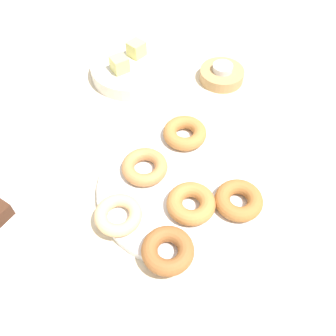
{
  "coord_description": "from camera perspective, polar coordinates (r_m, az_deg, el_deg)",
  "views": [
    {
      "loc": [
        -0.3,
        -0.26,
        0.6
      ],
      "look_at": [
        0.0,
        0.03,
        0.05
      ],
      "focal_mm": 39.9,
      "sensor_mm": 36.0,
      "label": 1
    }
  ],
  "objects": [
    {
      "name": "donut_0",
      "position": [
        0.77,
        2.58,
        5.36
      ],
      "size": [
        0.13,
        0.13,
        0.03
      ],
      "primitive_type": "torus",
      "rotation": [
        0.0,
        0.0,
        4.03
      ],
      "color": "#BC7A3D",
      "rests_on": "donut_plate"
    },
    {
      "name": "donut_4",
      "position": [
        0.63,
        -0.04,
        -12.47
      ],
      "size": [
        0.12,
        0.12,
        0.03
      ],
      "primitive_type": "torus",
      "rotation": [
        0.0,
        0.0,
        2.13
      ],
      "color": "#995B2D",
      "rests_on": "donut_plate"
    },
    {
      "name": "candle_holder",
      "position": [
        0.94,
        8.2,
        13.89
      ],
      "size": [
        0.11,
        0.11,
        0.03
      ],
      "primitive_type": "cylinder",
      "color": "tan",
      "rests_on": "ground_plane"
    },
    {
      "name": "tealight",
      "position": [
        0.93,
        8.36,
        14.9
      ],
      "size": [
        0.05,
        0.05,
        0.01
      ],
      "primitive_type": "cylinder",
      "color": "silver",
      "rests_on": "candle_holder"
    },
    {
      "name": "donut_5",
      "position": [
        0.72,
        -3.6,
        0.16
      ],
      "size": [
        0.13,
        0.13,
        0.03
      ],
      "primitive_type": "torus",
      "rotation": [
        0.0,
        0.0,
        0.75
      ],
      "color": "#C6844C",
      "rests_on": "donut_plate"
    },
    {
      "name": "donut_1",
      "position": [
        0.67,
        3.54,
        -5.42
      ],
      "size": [
        0.12,
        0.12,
        0.03
      ],
      "primitive_type": "torus",
      "rotation": [
        0.0,
        0.0,
        0.94
      ],
      "color": "#BC7A3D",
      "rests_on": "donut_plate"
    },
    {
      "name": "ground_plane",
      "position": [
        0.72,
        1.74,
        -3.61
      ],
      "size": [
        2.4,
        2.4,
        0.0
      ],
      "primitive_type": "plane",
      "color": "beige"
    },
    {
      "name": "melon_chunk_right",
      "position": [
        0.96,
        -4.86,
        17.68
      ],
      "size": [
        0.04,
        0.04,
        0.04
      ],
      "primitive_type": "cube",
      "rotation": [
        0.0,
        0.0,
        0.01
      ],
      "color": "#DBD67A",
      "rests_on": "fruit_bowl"
    },
    {
      "name": "melon_chunk_left",
      "position": [
        0.91,
        -7.41,
        15.45
      ],
      "size": [
        0.04,
        0.04,
        0.04
      ],
      "primitive_type": "cube",
      "rotation": [
        0.0,
        0.0,
        -0.24
      ],
      "color": "#DBD67A",
      "rests_on": "fruit_bowl"
    },
    {
      "name": "donut_3",
      "position": [
        0.68,
        10.75,
        -4.86
      ],
      "size": [
        0.12,
        0.12,
        0.03
      ],
      "primitive_type": "torus",
      "rotation": [
        0.0,
        0.0,
        3.62
      ],
      "color": "#AD6B33",
      "rests_on": "donut_plate"
    },
    {
      "name": "donut_plate",
      "position": [
        0.71,
        1.76,
        -3.21
      ],
      "size": [
        0.31,
        0.31,
        0.02
      ],
      "primitive_type": "cylinder",
      "color": "silver",
      "rests_on": "ground_plane"
    },
    {
      "name": "donut_2",
      "position": [
        0.66,
        -7.6,
        -7.12
      ],
      "size": [
        0.11,
        0.11,
        0.02
      ],
      "primitive_type": "torus",
      "rotation": [
        0.0,
        0.0,
        5.78
      ],
      "color": "#EABC84",
      "rests_on": "donut_plate"
    },
    {
      "name": "fruit_bowl",
      "position": [
        0.95,
        -5.62,
        14.72
      ],
      "size": [
        0.19,
        0.19,
        0.03
      ],
      "primitive_type": "cylinder",
      "color": "silver",
      "rests_on": "ground_plane"
    }
  ]
}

